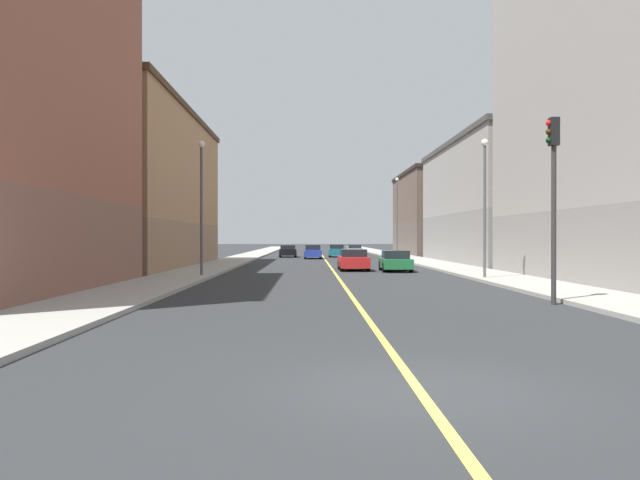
# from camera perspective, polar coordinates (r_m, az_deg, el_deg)

# --- Properties ---
(ground_plane) EXTENTS (400.00, 400.00, 0.00)m
(ground_plane) POSITION_cam_1_polar(r_m,az_deg,el_deg) (9.32, 8.82, -13.17)
(ground_plane) COLOR #292B2D
(ground_plane) RESTS_ON ground
(sidewalk_left) EXTENTS (3.40, 168.00, 0.15)m
(sidewalk_left) POSITION_cam_1_polar(r_m,az_deg,el_deg) (58.82, 8.78, -1.81)
(sidewalk_left) COLOR #9E9B93
(sidewalk_left) RESTS_ON ground
(sidewalk_right) EXTENTS (3.40, 168.00, 0.15)m
(sidewalk_right) POSITION_cam_1_polar(r_m,az_deg,el_deg) (58.38, -7.72, -1.82)
(sidewalk_right) COLOR #9E9B93
(sidewalk_right) RESTS_ON ground
(lane_center_stripe) EXTENTS (0.16, 154.00, 0.01)m
(lane_center_stripe) POSITION_cam_1_polar(r_m,az_deg,el_deg) (58.00, 0.56, -1.90)
(lane_center_stripe) COLOR #E5D14C
(lane_center_stripe) RESTS_ON ground
(building_left_mid) EXTENTS (11.99, 23.82, 10.22)m
(building_left_mid) POSITION_cam_1_polar(r_m,az_deg,el_deg) (55.57, 17.42, 3.27)
(building_left_mid) COLOR gray
(building_left_mid) RESTS_ON ground
(building_left_far) EXTENTS (11.99, 19.84, 10.22)m
(building_left_far) POSITION_cam_1_polar(r_m,az_deg,el_deg) (80.01, 11.68, 2.34)
(building_left_far) COLOR brown
(building_left_far) RESTS_ON ground
(building_right_midblock) EXTENTS (11.99, 25.92, 11.42)m
(building_right_midblock) POSITION_cam_1_polar(r_m,az_deg,el_deg) (48.65, -18.25, 4.41)
(building_right_midblock) COLOR #8F6B4F
(building_right_midblock) RESTS_ON ground
(traffic_light_left_near) EXTENTS (0.40, 0.32, 6.01)m
(traffic_light_left_near) POSITION_cam_1_polar(r_m,az_deg,el_deg) (21.66, 20.31, 4.79)
(traffic_light_left_near) COLOR #2D2D2D
(traffic_light_left_near) RESTS_ON ground
(street_lamp_left_near) EXTENTS (0.36, 0.36, 6.98)m
(street_lamp_left_near) POSITION_cam_1_polar(r_m,az_deg,el_deg) (32.97, 14.64, 4.10)
(street_lamp_left_near) COLOR #4C4C51
(street_lamp_left_near) RESTS_ON ground
(street_lamp_right_near) EXTENTS (0.36, 0.36, 7.18)m
(street_lamp_right_near) POSITION_cam_1_polar(r_m,az_deg,el_deg) (34.35, -10.65, 4.12)
(street_lamp_right_near) COLOR #4C4C51
(street_lamp_right_near) RESTS_ON ground
(street_lamp_left_far) EXTENTS (0.36, 0.36, 8.05)m
(street_lamp_left_far) POSITION_cam_1_polar(r_m,az_deg,el_deg) (64.23, 6.96, 2.72)
(street_lamp_left_far) COLOR #4C4C51
(street_lamp_left_far) RESTS_ON ground
(car_green) EXTENTS (1.95, 4.15, 1.33)m
(car_green) POSITION_cam_1_polar(r_m,az_deg,el_deg) (40.53, 6.82, -1.91)
(car_green) COLOR #1E6B38
(car_green) RESTS_ON ground
(car_red) EXTENTS (1.93, 4.06, 1.39)m
(car_red) POSITION_cam_1_polar(r_m,az_deg,el_deg) (41.37, 3.03, -1.83)
(car_red) COLOR red
(car_red) RESTS_ON ground
(car_black) EXTENTS (2.01, 4.63, 1.33)m
(car_black) POSITION_cam_1_polar(r_m,az_deg,el_deg) (69.60, -2.92, -1.02)
(car_black) COLOR black
(car_black) RESTS_ON ground
(car_silver) EXTENTS (1.81, 4.21, 1.28)m
(car_silver) POSITION_cam_1_polar(r_m,az_deg,el_deg) (77.95, 3.15, -0.90)
(car_silver) COLOR silver
(car_silver) RESTS_ON ground
(car_blue) EXTENTS (1.80, 4.57, 1.42)m
(car_blue) POSITION_cam_1_polar(r_m,az_deg,el_deg) (64.34, -0.66, -1.09)
(car_blue) COLOR #23389E
(car_blue) RESTS_ON ground
(car_teal) EXTENTS (1.91, 4.31, 1.39)m
(car_teal) POSITION_cam_1_polar(r_m,az_deg,el_deg) (70.05, 1.52, -0.98)
(car_teal) COLOR #196670
(car_teal) RESTS_ON ground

